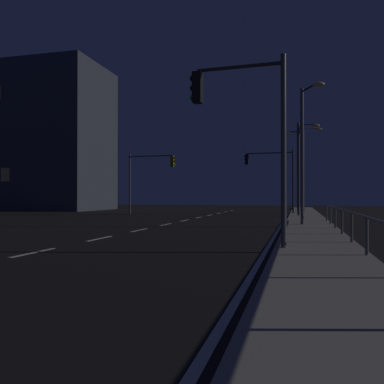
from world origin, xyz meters
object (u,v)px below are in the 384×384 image
at_px(traffic_light_far_left, 243,116).
at_px(street_lamp_median, 301,163).
at_px(traffic_light_mid_left, 149,171).
at_px(street_lamp_far_end, 302,160).
at_px(building_distant, 30,140).
at_px(street_lamp_corner, 305,141).
at_px(traffic_light_near_left, 272,168).
at_px(street_lamp_mid_block, 302,160).

xyz_separation_m(traffic_light_far_left, street_lamp_median, (1.86, 29.40, 0.88)).
bearing_deg(street_lamp_median, traffic_light_mid_left, -148.60).
height_order(street_lamp_median, street_lamp_far_end, street_lamp_median).
bearing_deg(building_distant, street_lamp_median, -2.99).
bearing_deg(street_lamp_corner, building_distant, 146.74).
bearing_deg(traffic_light_near_left, traffic_light_far_left, -88.40).
distance_m(traffic_light_far_left, street_lamp_corner, 10.14).
xyz_separation_m(traffic_light_far_left, street_lamp_mid_block, (1.87, 20.67, 0.44)).
bearing_deg(street_lamp_mid_block, traffic_light_far_left, -95.18).
height_order(traffic_light_near_left, traffic_light_far_left, traffic_light_near_left).
relative_size(traffic_light_far_left, street_lamp_mid_block, 0.78).
height_order(street_lamp_mid_block, street_lamp_corner, street_lamp_mid_block).
height_order(traffic_light_mid_left, street_lamp_median, street_lamp_median).
bearing_deg(building_distant, street_lamp_corner, -33.26).
height_order(traffic_light_far_left, street_lamp_mid_block, street_lamp_mid_block).
distance_m(street_lamp_far_end, building_distant, 32.81).
distance_m(street_lamp_far_end, street_lamp_mid_block, 5.30).
relative_size(street_lamp_mid_block, street_lamp_corner, 1.00).
relative_size(traffic_light_mid_left, street_lamp_far_end, 0.69).
bearing_deg(street_lamp_corner, traffic_light_mid_left, 138.40).
bearing_deg(street_lamp_mid_block, traffic_light_mid_left, 176.31).
bearing_deg(traffic_light_far_left, street_lamp_mid_block, 84.82).
height_order(traffic_light_mid_left, building_distant, building_distant).
relative_size(traffic_light_near_left, street_lamp_median, 0.70).
bearing_deg(traffic_light_mid_left, traffic_light_near_left, 18.73).
distance_m(traffic_light_mid_left, street_lamp_corner, 17.42).
bearing_deg(building_distant, traffic_light_far_left, -45.74).
xyz_separation_m(street_lamp_far_end, street_lamp_corner, (0.03, -16.01, -0.38)).
xyz_separation_m(street_lamp_far_end, street_lamp_mid_block, (-0.04, -5.29, -0.41)).
xyz_separation_m(street_lamp_median, street_lamp_mid_block, (0.01, -8.73, -0.45)).
bearing_deg(street_lamp_median, street_lamp_corner, -89.76).
height_order(traffic_light_near_left, street_lamp_corner, street_lamp_corner).
xyz_separation_m(traffic_light_far_left, street_lamp_corner, (1.95, 9.94, 0.47)).
distance_m(traffic_light_near_left, building_distant, 30.52).
bearing_deg(street_lamp_far_end, traffic_light_far_left, -94.22).
relative_size(traffic_light_far_left, building_distant, 0.30).
bearing_deg(street_lamp_far_end, traffic_light_mid_left, -161.08).
bearing_deg(traffic_light_far_left, traffic_light_near_left, 91.60).
xyz_separation_m(traffic_light_mid_left, traffic_light_far_left, (11.07, -21.51, 0.19)).
bearing_deg(street_lamp_corner, street_lamp_median, 90.24).
height_order(traffic_light_near_left, traffic_light_mid_left, traffic_light_near_left).
height_order(street_lamp_mid_block, building_distant, building_distant).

